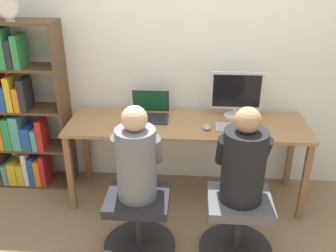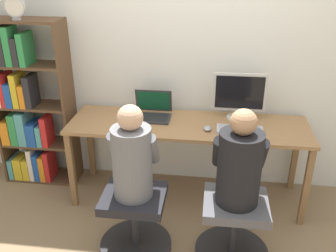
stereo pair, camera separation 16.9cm
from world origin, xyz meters
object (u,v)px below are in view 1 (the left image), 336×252
(desktop_monitor, at_px, (236,95))
(person_at_laptop, at_px, (136,158))
(office_chair_left, at_px, (237,224))
(laptop, at_px, (150,113))
(person_at_monitor, at_px, (244,161))
(office_chair_right, at_px, (139,221))
(desk_clock, at_px, (8,8))
(bookshelf, at_px, (21,114))
(keyboard, at_px, (239,128))

(desktop_monitor, relative_size, person_at_laptop, 0.65)
(office_chair_left, distance_m, person_at_laptop, 0.93)
(laptop, height_order, person_at_monitor, person_at_monitor)
(office_chair_right, xyz_separation_m, person_at_laptop, (-0.00, 0.01, 0.55))
(office_chair_left, height_order, desk_clock, desk_clock)
(laptop, distance_m, person_at_monitor, 1.08)
(laptop, xyz_separation_m, bookshelf, (-1.20, 0.02, -0.06))
(desktop_monitor, bearing_deg, person_at_laptop, -130.90)
(person_at_monitor, xyz_separation_m, bookshelf, (-1.94, 0.81, -0.06))
(laptop, distance_m, desk_clock, 1.43)
(laptop, bearing_deg, desk_clock, -177.87)
(person_at_laptop, xyz_separation_m, desk_clock, (-1.11, 0.77, 0.89))
(office_chair_left, bearing_deg, office_chair_right, -178.72)
(office_chair_left, bearing_deg, desktop_monitor, 88.74)
(person_at_laptop, bearing_deg, desktop_monitor, 49.10)
(desk_clock, bearing_deg, office_chair_left, -22.12)
(keyboard, xyz_separation_m, bookshelf, (-1.97, 0.21, -0.02))
(desktop_monitor, height_order, laptop, desktop_monitor)
(keyboard, height_order, person_at_laptop, person_at_laptop)
(office_chair_right, height_order, bookshelf, bookshelf)
(keyboard, relative_size, person_at_monitor, 0.54)
(keyboard, distance_m, bookshelf, 1.98)
(keyboard, distance_m, desk_clock, 2.11)
(desktop_monitor, distance_m, laptop, 0.78)
(keyboard, height_order, person_at_monitor, person_at_monitor)
(person_at_laptop, distance_m, desk_clock, 1.62)
(office_chair_left, xyz_separation_m, person_at_monitor, (0.00, 0.01, 0.55))
(office_chair_left, distance_m, bookshelf, 2.16)
(desktop_monitor, xyz_separation_m, keyboard, (0.01, -0.26, -0.20))
(desktop_monitor, xyz_separation_m, desk_clock, (-1.88, -0.12, 0.73))
(desktop_monitor, relative_size, office_chair_right, 0.82)
(office_chair_right, xyz_separation_m, desk_clock, (-1.11, 0.77, 1.44))
(office_chair_left, bearing_deg, bookshelf, 157.21)
(office_chair_right, xyz_separation_m, person_at_monitor, (0.74, 0.02, 0.55))
(office_chair_right, height_order, person_at_monitor, person_at_monitor)
(desktop_monitor, distance_m, office_chair_left, 1.12)
(laptop, bearing_deg, office_chair_right, -90.35)
(person_at_monitor, bearing_deg, keyboard, 87.19)
(keyboard, xyz_separation_m, office_chair_left, (-0.03, -0.61, -0.51))
(office_chair_left, bearing_deg, person_at_laptop, -179.14)
(person_at_monitor, bearing_deg, desk_clock, 158.03)
(desktop_monitor, xyz_separation_m, person_at_laptop, (-0.76, -0.88, -0.16))
(person_at_laptop, xyz_separation_m, bookshelf, (-1.20, 0.83, -0.06))
(person_at_laptop, relative_size, desk_clock, 3.50)
(person_at_monitor, bearing_deg, bookshelf, 157.35)
(bookshelf, bearing_deg, laptop, -0.93)
(desktop_monitor, height_order, keyboard, desktop_monitor)
(person_at_monitor, height_order, desk_clock, desk_clock)
(office_chair_right, bearing_deg, person_at_monitor, 1.70)
(desk_clock, bearing_deg, person_at_laptop, -34.55)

